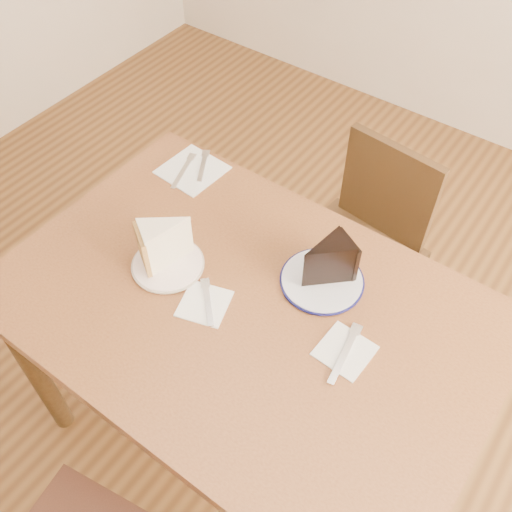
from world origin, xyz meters
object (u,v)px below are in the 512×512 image
object	(u,v)px
table	(245,328)
plate_navy	(322,281)
chocolate_cake	(324,264)
plate_cream	(168,265)
chair_far	(359,247)
carrot_cake	(169,242)

from	to	relation	value
table	plate_navy	world-z (taller)	plate_navy
table	chocolate_cake	xyz separation A→B (m)	(0.11, 0.17, 0.16)
chocolate_cake	plate_navy	bearing A→B (deg)	141.28
plate_cream	chocolate_cake	distance (m)	0.40
chair_far	carrot_cake	size ratio (longest dim) A/B	6.35
table	carrot_cake	xyz separation A→B (m)	(-0.24, 0.00, 0.17)
chair_far	chocolate_cake	bearing A→B (deg)	106.88
carrot_cake	chocolate_cake	size ratio (longest dim) A/B	1.03
plate_cream	chocolate_cake	world-z (taller)	chocolate_cake
table	plate_navy	xyz separation A→B (m)	(0.11, 0.17, 0.10)
table	carrot_cake	size ratio (longest dim) A/B	9.65
plate_cream	chocolate_cake	size ratio (longest dim) A/B	1.47
plate_cream	carrot_cake	xyz separation A→B (m)	(-0.01, 0.02, 0.06)
table	chair_far	distance (m)	0.63
table	chocolate_cake	size ratio (longest dim) A/B	9.94
chair_far	chocolate_cake	distance (m)	0.57
chair_far	plate_cream	distance (m)	0.73
table	chair_far	bearing A→B (deg)	86.89
chair_far	plate_navy	distance (m)	0.53
chair_far	chocolate_cake	world-z (taller)	chocolate_cake
table	plate_navy	bearing A→B (deg)	56.14
plate_cream	plate_navy	size ratio (longest dim) A/B	0.88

